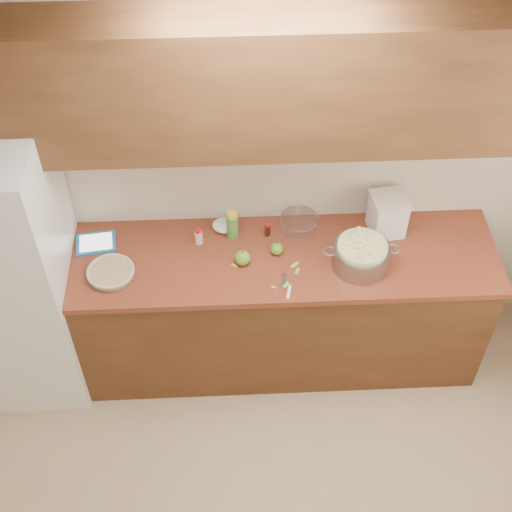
{
  "coord_description": "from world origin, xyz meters",
  "views": [
    {
      "loc": [
        -0.18,
        -1.24,
        3.86
      ],
      "look_at": [
        -0.05,
        1.43,
        0.98
      ],
      "focal_mm": 50.0,
      "sensor_mm": 36.0,
      "label": 1
    }
  ],
  "objects_px": {
    "pie": "(111,272)",
    "tablet": "(96,243)",
    "flour_canister": "(388,214)",
    "colander": "(361,255)"
  },
  "relations": [
    {
      "from": "colander",
      "to": "flour_canister",
      "type": "height_order",
      "value": "flour_canister"
    },
    {
      "from": "tablet",
      "to": "flour_canister",
      "type": "bearing_deg",
      "value": -5.74
    },
    {
      "from": "colander",
      "to": "flour_canister",
      "type": "distance_m",
      "value": 0.33
    },
    {
      "from": "pie",
      "to": "colander",
      "type": "xyz_separation_m",
      "value": [
        1.38,
        0.01,
        0.05
      ]
    },
    {
      "from": "tablet",
      "to": "pie",
      "type": "bearing_deg",
      "value": -72.98
    },
    {
      "from": "pie",
      "to": "flour_canister",
      "type": "height_order",
      "value": "flour_canister"
    },
    {
      "from": "colander",
      "to": "tablet",
      "type": "bearing_deg",
      "value": 171.22
    },
    {
      "from": "pie",
      "to": "tablet",
      "type": "bearing_deg",
      "value": 114.03
    },
    {
      "from": "pie",
      "to": "tablet",
      "type": "xyz_separation_m",
      "value": [
        -0.11,
        0.24,
        -0.01
      ]
    },
    {
      "from": "colander",
      "to": "tablet",
      "type": "distance_m",
      "value": 1.5
    }
  ]
}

